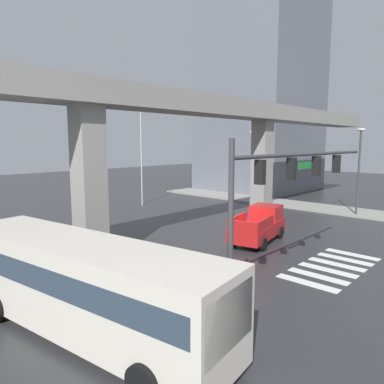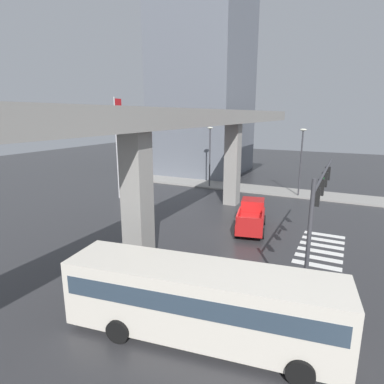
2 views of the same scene
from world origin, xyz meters
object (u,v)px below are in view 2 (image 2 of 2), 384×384
Objects in this scene: traffic_signal_mast at (320,196)px; street_lamp_mid_block at (210,150)px; city_bus at (201,299)px; street_lamp_near_corner at (301,155)px; pickup_truck at (252,217)px; flagpole at (117,141)px.

street_lamp_mid_block is (18.38, 13.93, -0.12)m from traffic_signal_mast.
street_lamp_mid_block is (25.27, 10.50, 2.83)m from city_bus.
street_lamp_near_corner is at bearing 10.74° from traffic_signal_mast.
street_lamp_near_corner reaches higher than traffic_signal_mast.
pickup_truck is at bearing -144.19° from street_lamp_mid_block.
city_bus reaches higher than pickup_truck.
street_lamp_near_corner is (25.27, 0.05, 2.83)m from city_bus.
traffic_signal_mast is 18.71m from street_lamp_near_corner.
flagpole is (9.48, 20.51, 1.30)m from traffic_signal_mast.
city_bus is 25.42m from street_lamp_near_corner.
street_lamp_near_corner is at bearing -8.03° from pickup_truck.
flagpole reaches higher than street_lamp_mid_block.
traffic_signal_mast is (-6.27, -5.20, 3.69)m from pickup_truck.
street_lamp_near_corner is 10.45m from street_lamp_mid_block.
flagpole reaches higher than city_bus.
street_lamp_mid_block is (0.00, 10.45, 0.00)m from street_lamp_near_corner.
street_lamp_near_corner reaches higher than pickup_truck.
street_lamp_near_corner is 0.70× the size of flagpole.
city_bus is 1.01× the size of traffic_signal_mast.
street_lamp_mid_block is 11.16m from flagpole.
street_lamp_mid_block is at bearing 37.16° from traffic_signal_mast.
pickup_truck is 12.74m from street_lamp_near_corner.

